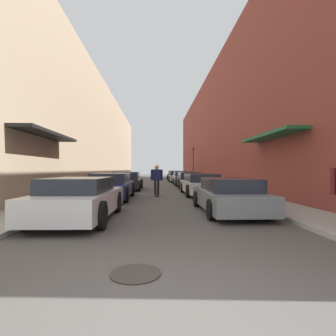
% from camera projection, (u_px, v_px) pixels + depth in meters
% --- Properties ---
extents(ground, '(108.77, 108.77, 0.00)m').
position_uv_depth(ground, '(159.00, 186.00, 22.26)').
color(ground, '#4C4947').
extents(curb_strip_left, '(1.80, 49.44, 0.12)m').
position_uv_depth(curb_strip_left, '(117.00, 183.00, 27.00)').
color(curb_strip_left, '#A3A099').
rests_on(curb_strip_left, ground).
extents(curb_strip_right, '(1.80, 49.44, 0.12)m').
position_uv_depth(curb_strip_right, '(199.00, 183.00, 27.39)').
color(curb_strip_right, '#A3A099').
rests_on(curb_strip_right, ground).
extents(building_row_left, '(4.90, 49.44, 9.91)m').
position_uv_depth(building_row_left, '(88.00, 135.00, 26.90)').
color(building_row_left, tan).
rests_on(building_row_left, ground).
extents(building_row_right, '(4.90, 49.44, 11.32)m').
position_uv_depth(building_row_right, '(226.00, 129.00, 27.55)').
color(building_row_right, brown).
rests_on(building_row_right, ground).
extents(parked_car_left_0, '(1.92, 4.22, 1.21)m').
position_uv_depth(parked_car_left_0, '(80.00, 199.00, 7.43)').
color(parked_car_left_0, silver).
rests_on(parked_car_left_0, ground).
extents(parked_car_left_1, '(1.93, 4.72, 1.26)m').
position_uv_depth(parked_car_left_1, '(112.00, 186.00, 12.69)').
color(parked_car_left_1, navy).
rests_on(parked_car_left_1, ground).
extents(parked_car_left_2, '(2.02, 4.79, 1.26)m').
position_uv_depth(parked_car_left_2, '(127.00, 181.00, 18.63)').
color(parked_car_left_2, '#232326').
rests_on(parked_car_left_2, ground).
extents(parked_car_right_0, '(1.90, 4.35, 1.14)m').
position_uv_depth(parked_car_right_0, '(228.00, 196.00, 8.74)').
color(parked_car_right_0, gray).
rests_on(parked_car_right_0, ground).
extents(parked_car_right_1, '(1.96, 4.83, 1.19)m').
position_uv_depth(parked_car_right_1, '(201.00, 184.00, 14.79)').
color(parked_car_right_1, silver).
rests_on(parked_car_right_1, ground).
extents(parked_car_right_2, '(1.90, 4.81, 1.22)m').
position_uv_depth(parked_car_right_2, '(189.00, 180.00, 20.69)').
color(parked_car_right_2, black).
rests_on(parked_car_right_2, ground).
extents(parked_car_right_3, '(1.90, 4.06, 1.24)m').
position_uv_depth(parked_car_right_3, '(182.00, 178.00, 25.83)').
color(parked_car_right_3, '#B7B7BC').
rests_on(parked_car_right_3, ground).
extents(parked_car_right_4, '(2.08, 4.56, 1.27)m').
position_uv_depth(parked_car_right_4, '(177.00, 176.00, 31.01)').
color(parked_car_right_4, '#B7B7BC').
rests_on(parked_car_right_4, ground).
extents(parked_car_right_5, '(1.91, 4.39, 1.28)m').
position_uv_depth(parked_car_right_5, '(174.00, 175.00, 36.20)').
color(parked_car_right_5, navy).
rests_on(parked_car_right_5, ground).
extents(skateboarder, '(0.65, 0.78, 1.69)m').
position_uv_depth(skateboarder, '(157.00, 177.00, 14.07)').
color(skateboarder, black).
rests_on(skateboarder, ground).
extents(manhole_cover, '(0.70, 0.70, 0.02)m').
position_uv_depth(manhole_cover, '(135.00, 274.00, 3.58)').
color(manhole_cover, '#332D28').
rests_on(manhole_cover, ground).
extents(traffic_light, '(0.16, 0.22, 3.82)m').
position_uv_depth(traffic_light, '(193.00, 160.00, 29.32)').
color(traffic_light, '#2D2D2D').
rests_on(traffic_light, curb_strip_right).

